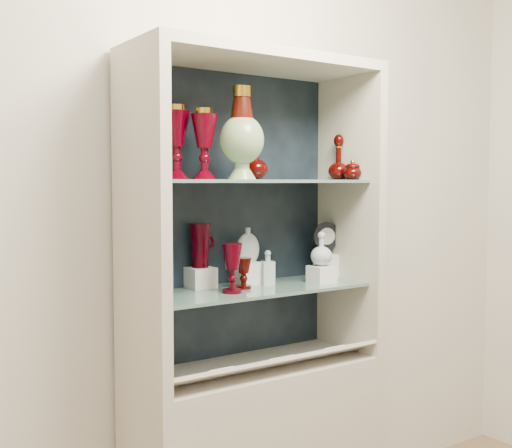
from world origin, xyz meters
TOP-DOWN VIEW (x-y plane):
  - wall_back at (0.00, 1.75)m, footprint 3.50×0.02m
  - cabinet_back_panel at (0.00, 1.72)m, footprint 0.98×0.02m
  - cabinet_side_left at (-0.48, 1.53)m, footprint 0.04×0.40m
  - cabinet_side_right at (0.48, 1.53)m, footprint 0.04×0.40m
  - cabinet_top_cap at (0.00, 1.53)m, footprint 1.00×0.40m
  - shelf_lower at (0.00, 1.55)m, footprint 0.92×0.34m
  - shelf_upper at (0.00, 1.55)m, footprint 0.92×0.34m
  - label_ledge at (0.00, 1.42)m, footprint 0.92×0.17m
  - label_card_0 at (0.01, 1.42)m, footprint 0.10×0.06m
  - label_card_1 at (-0.24, 1.42)m, footprint 0.10×0.06m
  - label_card_2 at (0.28, 1.42)m, footprint 0.10×0.06m
  - label_card_3 at (0.02, 1.42)m, footprint 0.10×0.06m
  - pedestal_lamp_left at (-0.29, 1.62)m, footprint 0.13×0.13m
  - pedestal_lamp_right at (-0.22, 1.55)m, footprint 0.12×0.12m
  - enamel_urn at (-0.09, 1.48)m, footprint 0.21×0.21m
  - ruby_decanter_a at (0.04, 1.59)m, footprint 0.13×0.13m
  - ruby_decanter_b at (0.44, 1.55)m, footprint 0.11×0.11m
  - lidded_bowl at (0.44, 1.47)m, footprint 0.09×0.09m
  - cobalt_goblet at (-0.36, 1.61)m, footprint 0.10×0.10m
  - ruby_goblet_tall at (-0.13, 1.50)m, footprint 0.10×0.10m
  - ruby_goblet_small at (-0.04, 1.55)m, footprint 0.08×0.08m
  - riser_ruby_pitcher at (-0.17, 1.67)m, footprint 0.10×0.10m
  - ruby_pitcher at (-0.17, 1.67)m, footprint 0.14×0.10m
  - clear_square_bottle at (0.09, 1.58)m, footprint 0.06×0.06m
  - riser_flat_flask at (0.03, 1.63)m, footprint 0.09×0.09m
  - flat_flask at (0.03, 1.63)m, footprint 0.11×0.05m
  - riser_clear_round_decanter at (0.30, 1.49)m, footprint 0.09×0.09m
  - clear_round_decanter at (0.30, 1.49)m, footprint 0.12×0.12m
  - riser_cameo_medallion at (0.42, 1.61)m, footprint 0.08×0.08m
  - cameo_medallion at (0.42, 1.61)m, footprint 0.13×0.08m

SIDE VIEW (x-z plane):
  - label_ledge at x=0.00m, z-range 0.74..0.82m
  - label_card_0 at x=0.01m, z-range 0.78..0.81m
  - label_card_1 at x=-0.24m, z-range 0.78..0.81m
  - label_card_2 at x=0.28m, z-range 0.78..0.81m
  - label_card_3 at x=0.02m, z-range 0.78..0.81m
  - shelf_lower at x=0.00m, z-range 1.04..1.05m
  - riser_clear_round_decanter at x=0.30m, z-range 1.05..1.12m
  - riser_ruby_pitcher at x=-0.17m, z-range 1.05..1.13m
  - riser_flat_flask at x=0.03m, z-range 1.05..1.14m
  - riser_cameo_medallion at x=0.42m, z-range 1.05..1.15m
  - ruby_goblet_small at x=-0.04m, z-range 1.05..1.17m
  - clear_square_bottle at x=0.09m, z-range 1.05..1.19m
  - ruby_goblet_tall at x=-0.13m, z-range 1.05..1.23m
  - cobalt_goblet at x=-0.36m, z-range 1.05..1.24m
  - clear_round_decanter at x=0.30m, z-range 1.12..1.25m
  - flat_flask at x=0.03m, z-range 1.14..1.28m
  - ruby_pitcher at x=-0.17m, z-range 1.13..1.30m
  - cameo_medallion at x=0.42m, z-range 1.15..1.29m
  - cabinet_back_panel at x=0.00m, z-range 0.75..1.90m
  - cabinet_side_left at x=-0.48m, z-range 0.75..1.90m
  - cabinet_side_right at x=0.48m, z-range 0.75..1.90m
  - wall_back at x=0.00m, z-range 0.00..2.80m
  - shelf_upper at x=0.00m, z-range 1.46..1.47m
  - lidded_bowl at x=0.44m, z-range 1.47..1.55m
  - ruby_decanter_b at x=0.44m, z-range 1.47..1.67m
  - ruby_decanter_a at x=0.04m, z-range 1.47..1.72m
  - pedestal_lamp_right at x=-0.22m, z-range 1.47..1.73m
  - pedestal_lamp_left at x=-0.29m, z-range 1.47..1.74m
  - enamel_urn at x=-0.09m, z-range 1.47..1.81m
  - cabinet_top_cap at x=0.00m, z-range 1.90..1.94m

